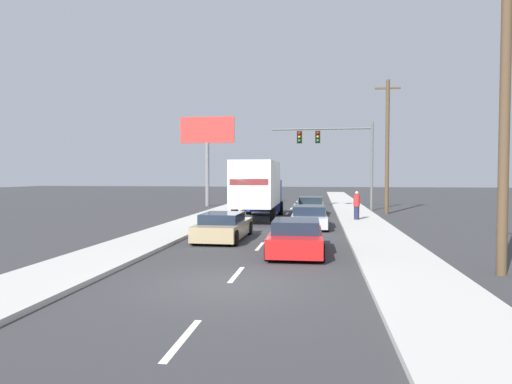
{
  "coord_description": "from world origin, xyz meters",
  "views": [
    {
      "loc": [
        2.31,
        -11.06,
        2.83
      ],
      "look_at": [
        -0.88,
        11.19,
        1.96
      ],
      "focal_mm": 30.9,
      "sensor_mm": 36.0,
      "label": 1
    }
  ],
  "objects_px": {
    "car_yellow": "(311,206)",
    "car_red": "(296,237)",
    "utility_pole_near": "(505,114)",
    "pedestrian_near_corner": "(357,205)",
    "traffic_signal_mast": "(330,145)",
    "box_truck": "(258,187)",
    "car_tan": "(223,227)",
    "car_silver": "(309,217)",
    "roadside_billboard": "(207,141)",
    "utility_pole_mid": "(387,145)"
  },
  "relations": [
    {
      "from": "car_silver",
      "to": "pedestrian_near_corner",
      "type": "height_order",
      "value": "pedestrian_near_corner"
    },
    {
      "from": "roadside_billboard",
      "to": "car_silver",
      "type": "bearing_deg",
      "value": -57.82
    },
    {
      "from": "car_tan",
      "to": "traffic_signal_mast",
      "type": "distance_m",
      "value": 18.38
    },
    {
      "from": "traffic_signal_mast",
      "to": "roadside_billboard",
      "type": "bearing_deg",
      "value": 164.35
    },
    {
      "from": "car_red",
      "to": "utility_pole_near",
      "type": "distance_m",
      "value": 7.66
    },
    {
      "from": "car_tan",
      "to": "utility_pole_mid",
      "type": "relative_size",
      "value": 0.47
    },
    {
      "from": "car_red",
      "to": "utility_pole_mid",
      "type": "xyz_separation_m",
      "value": [
        5.69,
        17.02,
        4.41
      ]
    },
    {
      "from": "utility_pole_mid",
      "to": "roadside_billboard",
      "type": "bearing_deg",
      "value": 158.08
    },
    {
      "from": "box_truck",
      "to": "car_silver",
      "type": "bearing_deg",
      "value": -49.95
    },
    {
      "from": "utility_pole_mid",
      "to": "car_tan",
      "type": "bearing_deg",
      "value": -122.66
    },
    {
      "from": "car_yellow",
      "to": "traffic_signal_mast",
      "type": "relative_size",
      "value": 0.51
    },
    {
      "from": "car_yellow",
      "to": "box_truck",
      "type": "bearing_deg",
      "value": -128.98
    },
    {
      "from": "traffic_signal_mast",
      "to": "utility_pole_mid",
      "type": "height_order",
      "value": "utility_pole_mid"
    },
    {
      "from": "traffic_signal_mast",
      "to": "car_silver",
      "type": "bearing_deg",
      "value": -96.48
    },
    {
      "from": "car_silver",
      "to": "utility_pole_near",
      "type": "relative_size",
      "value": 0.49
    },
    {
      "from": "car_silver",
      "to": "roadside_billboard",
      "type": "relative_size",
      "value": 0.54
    },
    {
      "from": "utility_pole_near",
      "to": "utility_pole_mid",
      "type": "bearing_deg",
      "value": 90.72
    },
    {
      "from": "car_silver",
      "to": "car_red",
      "type": "relative_size",
      "value": 0.97
    },
    {
      "from": "car_yellow",
      "to": "car_red",
      "type": "relative_size",
      "value": 0.92
    },
    {
      "from": "car_tan",
      "to": "pedestrian_near_corner",
      "type": "xyz_separation_m",
      "value": [
        6.42,
        8.26,
        0.44
      ]
    },
    {
      "from": "car_red",
      "to": "traffic_signal_mast",
      "type": "distance_m",
      "value": 20.58
    },
    {
      "from": "car_tan",
      "to": "utility_pole_mid",
      "type": "bearing_deg",
      "value": 57.34
    },
    {
      "from": "utility_pole_near",
      "to": "utility_pole_mid",
      "type": "height_order",
      "value": "utility_pole_mid"
    },
    {
      "from": "car_yellow",
      "to": "utility_pole_mid",
      "type": "relative_size",
      "value": 0.43
    },
    {
      "from": "car_red",
      "to": "utility_pole_mid",
      "type": "distance_m",
      "value": 18.48
    },
    {
      "from": "traffic_signal_mast",
      "to": "pedestrian_near_corner",
      "type": "relative_size",
      "value": 4.73
    },
    {
      "from": "car_tan",
      "to": "car_red",
      "type": "bearing_deg",
      "value": -41.18
    },
    {
      "from": "utility_pole_near",
      "to": "pedestrian_near_corner",
      "type": "height_order",
      "value": "utility_pole_near"
    },
    {
      "from": "car_yellow",
      "to": "car_red",
      "type": "bearing_deg",
      "value": -90.8
    },
    {
      "from": "pedestrian_near_corner",
      "to": "car_silver",
      "type": "bearing_deg",
      "value": -129.85
    },
    {
      "from": "traffic_signal_mast",
      "to": "box_truck",
      "type": "bearing_deg",
      "value": -119.77
    },
    {
      "from": "box_truck",
      "to": "traffic_signal_mast",
      "type": "distance_m",
      "value": 9.95
    },
    {
      "from": "car_yellow",
      "to": "car_red",
      "type": "xyz_separation_m",
      "value": [
        -0.22,
        -15.77,
        -0.01
      ]
    },
    {
      "from": "car_silver",
      "to": "car_red",
      "type": "bearing_deg",
      "value": -92.2
    },
    {
      "from": "car_yellow",
      "to": "utility_pole_near",
      "type": "relative_size",
      "value": 0.47
    },
    {
      "from": "utility_pole_mid",
      "to": "traffic_signal_mast",
      "type": "bearing_deg",
      "value": 143.69
    },
    {
      "from": "car_tan",
      "to": "traffic_signal_mast",
      "type": "xyz_separation_m",
      "value": [
        5.02,
        17.04,
        4.72
      ]
    },
    {
      "from": "car_silver",
      "to": "utility_pole_mid",
      "type": "relative_size",
      "value": 0.45
    },
    {
      "from": "utility_pole_mid",
      "to": "pedestrian_near_corner",
      "type": "height_order",
      "value": "utility_pole_mid"
    },
    {
      "from": "traffic_signal_mast",
      "to": "pedestrian_near_corner",
      "type": "bearing_deg",
      "value": -80.95
    },
    {
      "from": "pedestrian_near_corner",
      "to": "car_yellow",
      "type": "bearing_deg",
      "value": 121.92
    },
    {
      "from": "box_truck",
      "to": "car_yellow",
      "type": "xyz_separation_m",
      "value": [
        3.22,
        3.98,
        -1.51
      ]
    },
    {
      "from": "car_tan",
      "to": "roadside_billboard",
      "type": "height_order",
      "value": "roadside_billboard"
    },
    {
      "from": "box_truck",
      "to": "roadside_billboard",
      "type": "relative_size",
      "value": 1.05
    },
    {
      "from": "car_tan",
      "to": "pedestrian_near_corner",
      "type": "height_order",
      "value": "pedestrian_near_corner"
    },
    {
      "from": "car_red",
      "to": "roadside_billboard",
      "type": "xyz_separation_m",
      "value": [
        -9.25,
        23.03,
        5.38
      ]
    },
    {
      "from": "utility_pole_near",
      "to": "pedestrian_near_corner",
      "type": "distance_m",
      "value": 14.65
    },
    {
      "from": "car_red",
      "to": "pedestrian_near_corner",
      "type": "xyz_separation_m",
      "value": [
        3.08,
        11.18,
        0.43
      ]
    },
    {
      "from": "car_yellow",
      "to": "utility_pole_near",
      "type": "height_order",
      "value": "utility_pole_near"
    },
    {
      "from": "car_red",
      "to": "utility_pole_near",
      "type": "bearing_deg",
      "value": -24.74
    }
  ]
}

